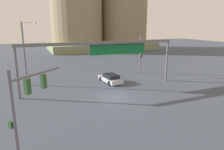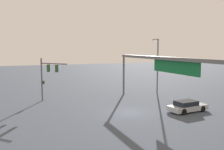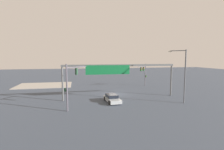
{
  "view_description": "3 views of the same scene",
  "coord_description": "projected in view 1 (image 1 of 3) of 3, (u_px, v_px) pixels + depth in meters",
  "views": [
    {
      "loc": [
        -8.64,
        -19.97,
        7.87
      ],
      "look_at": [
        -0.25,
        0.07,
        2.6
      ],
      "focal_mm": 32.78,
      "sensor_mm": 36.0,
      "label": 1
    },
    {
      "loc": [
        23.1,
        -11.49,
        6.87
      ],
      "look_at": [
        -2.27,
        -1.23,
        3.89
      ],
      "focal_mm": 39.04,
      "sensor_mm": 36.0,
      "label": 2
    },
    {
      "loc": [
        7.59,
        32.62,
        7.16
      ],
      "look_at": [
        0.25,
        -2.34,
        3.52
      ],
      "focal_mm": 27.55,
      "sensor_mm": 36.0,
      "label": 3
    }
  ],
  "objects": [
    {
      "name": "streetlamp_curved_arm",
      "position": [
        26.0,
        49.0,
        26.45
      ],
      "size": [
        1.96,
        2.35,
        8.39
      ],
      "rotation": [
        0.0,
        0.0,
        -0.89
      ],
      "color": "slate",
      "rests_on": "ground"
    },
    {
      "name": "traffic_signal_opposite_side",
      "position": [
        26.0,
        98.0,
        12.05
      ],
      "size": [
        3.37,
        2.88,
        5.62
      ],
      "rotation": [
        0.0,
        0.0,
        0.74
      ],
      "color": "#5E5B65",
      "rests_on": "ground"
    },
    {
      "name": "traffic_signal_near_corner",
      "position": [
        140.0,
        50.0,
        32.95
      ],
      "size": [
        3.2,
        4.05,
        6.32
      ],
      "rotation": [
        0.0,
        0.0,
        -2.19
      ],
      "color": "slate",
      "rests_on": "ground"
    },
    {
      "name": "overhead_sign_gantry",
      "position": [
        106.0,
        49.0,
        25.36
      ],
      "size": [
        20.01,
        0.43,
        5.99
      ],
      "color": "#5C5F61",
      "rests_on": "ground"
    },
    {
      "name": "sedan_car_approaching",
      "position": [
        110.0,
        78.0,
        28.95
      ],
      "size": [
        2.22,
        4.58,
        1.21
      ],
      "rotation": [
        0.0,
        0.0,
        1.67
      ],
      "color": "#B1B8BC",
      "rests_on": "ground"
    },
    {
      "name": "ground_plane",
      "position": [
        114.0,
        97.0,
        23.01
      ],
      "size": [
        163.37,
        163.37,
        0.0
      ],
      "primitive_type": "plane",
      "color": "#404958"
    }
  ]
}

